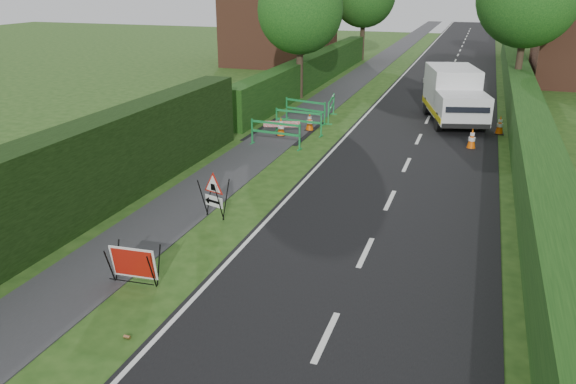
# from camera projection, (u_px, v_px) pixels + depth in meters

# --- Properties ---
(ground) EXTENTS (120.00, 120.00, 0.00)m
(ground) POSITION_uv_depth(u_px,v_px,m) (250.00, 256.00, 13.00)
(ground) COLOR #214513
(ground) RESTS_ON ground
(road_surface) EXTENTS (6.00, 90.00, 0.02)m
(road_surface) POSITION_uv_depth(u_px,v_px,m) (455.00, 62.00, 43.18)
(road_surface) COLOR black
(road_surface) RESTS_ON ground
(footpath) EXTENTS (2.00, 90.00, 0.02)m
(footpath) POSITION_uv_depth(u_px,v_px,m) (384.00, 59.00, 44.85)
(footpath) COLOR #2D2D30
(footpath) RESTS_ON ground
(hedge_west_near) EXTENTS (1.10, 18.00, 2.50)m
(hedge_west_near) POSITION_uv_depth(u_px,v_px,m) (72.00, 227.00, 14.52)
(hedge_west_near) COLOR black
(hedge_west_near) RESTS_ON ground
(hedge_west_far) EXTENTS (1.00, 24.00, 1.80)m
(hedge_west_far) POSITION_uv_depth(u_px,v_px,m) (313.00, 85.00, 33.97)
(hedge_west_far) COLOR #14380F
(hedge_west_far) RESTS_ON ground
(hedge_east) EXTENTS (1.20, 50.00, 1.50)m
(hedge_east) POSITION_uv_depth(u_px,v_px,m) (521.00, 122.00, 25.17)
(hedge_east) COLOR #14380F
(hedge_east) RESTS_ON ground
(house_west) EXTENTS (7.50, 7.40, 7.88)m
(house_west) POSITION_uv_depth(u_px,v_px,m) (280.00, 24.00, 41.53)
(house_west) COLOR brown
(house_west) RESTS_ON ground
(tree_nw) EXTENTS (4.40, 4.40, 6.70)m
(tree_nw) POSITION_uv_depth(u_px,v_px,m) (300.00, 11.00, 28.71)
(tree_nw) COLOR #2D2116
(tree_nw) RESTS_ON ground
(tree_fe) EXTENTS (4.20, 4.20, 6.33)m
(tree_fe) POSITION_uv_depth(u_px,v_px,m) (515.00, 4.00, 43.15)
(tree_fe) COLOR #2D2116
(tree_fe) RESTS_ON ground
(red_rect_sign) EXTENTS (1.04, 0.67, 0.85)m
(red_rect_sign) POSITION_uv_depth(u_px,v_px,m) (133.00, 264.00, 11.61)
(red_rect_sign) COLOR black
(red_rect_sign) RESTS_ON ground
(triangle_sign) EXTENTS (0.93, 0.93, 1.08)m
(triangle_sign) POSITION_uv_depth(u_px,v_px,m) (213.00, 192.00, 14.79)
(triangle_sign) COLOR black
(triangle_sign) RESTS_ON ground
(works_van) EXTENTS (3.19, 5.42, 2.33)m
(works_van) POSITION_uv_depth(u_px,v_px,m) (454.00, 94.00, 24.78)
(works_van) COLOR silver
(works_van) RESTS_ON ground
(traffic_cone_0) EXTENTS (0.38, 0.38, 0.79)m
(traffic_cone_0) POSITION_uv_depth(u_px,v_px,m) (472.00, 139.00, 21.06)
(traffic_cone_0) COLOR black
(traffic_cone_0) RESTS_ON ground
(traffic_cone_1) EXTENTS (0.38, 0.38, 0.79)m
(traffic_cone_1) POSITION_uv_depth(u_px,v_px,m) (500.00, 125.00, 23.06)
(traffic_cone_1) COLOR black
(traffic_cone_1) RESTS_ON ground
(traffic_cone_2) EXTENTS (0.38, 0.38, 0.79)m
(traffic_cone_2) POSITION_uv_depth(u_px,v_px,m) (478.00, 114.00, 24.85)
(traffic_cone_2) COLOR black
(traffic_cone_2) RESTS_ON ground
(traffic_cone_3) EXTENTS (0.38, 0.38, 0.79)m
(traffic_cone_3) POSITION_uv_depth(u_px,v_px,m) (281.00, 127.00, 22.79)
(traffic_cone_3) COLOR black
(traffic_cone_3) RESTS_ON ground
(traffic_cone_4) EXTENTS (0.38, 0.38, 0.79)m
(traffic_cone_4) POSITION_uv_depth(u_px,v_px,m) (310.00, 121.00, 23.60)
(traffic_cone_4) COLOR black
(traffic_cone_4) RESTS_ON ground
(ped_barrier_0) EXTENTS (2.08, 0.55, 1.00)m
(ped_barrier_0) POSITION_uv_depth(u_px,v_px,m) (275.00, 131.00, 21.20)
(ped_barrier_0) COLOR #18873C
(ped_barrier_0) RESTS_ON ground
(ped_barrier_1) EXTENTS (2.08, 0.55, 1.00)m
(ped_barrier_1) POSITION_uv_depth(u_px,v_px,m) (299.00, 119.00, 23.00)
(ped_barrier_1) COLOR #18873C
(ped_barrier_1) RESTS_ON ground
(ped_barrier_2) EXTENTS (2.08, 0.86, 1.00)m
(ped_barrier_2) POSITION_uv_depth(u_px,v_px,m) (305.00, 108.00, 24.97)
(ped_barrier_2) COLOR #18873C
(ped_barrier_2) RESTS_ON ground
(ped_barrier_3) EXTENTS (0.63, 2.09, 1.00)m
(ped_barrier_3) POSITION_uv_depth(u_px,v_px,m) (331.00, 106.00, 25.42)
(ped_barrier_3) COLOR #18873C
(ped_barrier_3) RESTS_ON ground
(redwhite_plank) EXTENTS (1.45, 0.47, 0.25)m
(redwhite_plank) POSITION_uv_depth(u_px,v_px,m) (282.00, 135.00, 23.10)
(redwhite_plank) COLOR red
(redwhite_plank) RESTS_ON ground
(litter_can) EXTENTS (0.12, 0.07, 0.07)m
(litter_can) POSITION_uv_depth(u_px,v_px,m) (127.00, 339.00, 10.00)
(litter_can) COLOR #BF7F4C
(litter_can) RESTS_ON ground
(hatchback_car) EXTENTS (2.60, 4.00, 1.27)m
(hatchback_car) POSITION_uv_depth(u_px,v_px,m) (445.00, 72.00, 34.59)
(hatchback_car) COLOR silver
(hatchback_car) RESTS_ON ground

